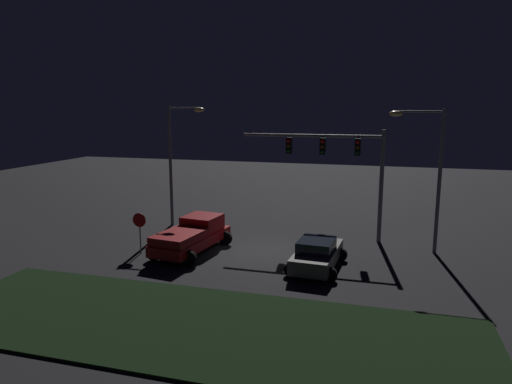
{
  "coord_description": "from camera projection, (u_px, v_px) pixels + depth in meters",
  "views": [
    {
      "loc": [
        6.21,
        -23.53,
        7.7
      ],
      "look_at": [
        -0.72,
        0.97,
        3.04
      ],
      "focal_mm": 32.33,
      "sensor_mm": 36.0,
      "label": 1
    }
  ],
  "objects": [
    {
      "name": "traffic_signal_gantry",
      "position": [
        339.0,
        157.0,
        26.66
      ],
      "size": [
        8.32,
        0.56,
        6.5
      ],
      "color": "slate",
      "rests_on": "ground_plane"
    },
    {
      "name": "ground_plane",
      "position": [
        264.0,
        250.0,
        25.32
      ],
      "size": [
        80.0,
        80.0,
        0.0
      ],
      "primitive_type": "plane",
      "color": "black"
    },
    {
      "name": "car_sedan",
      "position": [
        317.0,
        254.0,
        22.29
      ],
      "size": [
        2.67,
        4.51,
        1.51
      ],
      "rotation": [
        0.0,
        0.0,
        1.5
      ],
      "color": "#514C47",
      "rests_on": "ground_plane"
    },
    {
      "name": "pickup_truck",
      "position": [
        193.0,
        234.0,
        24.86
      ],
      "size": [
        3.35,
        5.62,
        1.8
      ],
      "rotation": [
        0.0,
        0.0,
        1.44
      ],
      "color": "maroon",
      "rests_on": "ground_plane"
    },
    {
      "name": "street_lamp_right",
      "position": [
        428.0,
        162.0,
        24.1
      ],
      "size": [
        2.82,
        0.44,
        7.66
      ],
      "color": "slate",
      "rests_on": "ground_plane"
    },
    {
      "name": "street_lamp_left",
      "position": [
        177.0,
        151.0,
        29.78
      ],
      "size": [
        2.55,
        0.44,
        7.84
      ],
      "color": "slate",
      "rests_on": "ground_plane"
    },
    {
      "name": "stop_sign",
      "position": [
        140.0,
        225.0,
        24.42
      ],
      "size": [
        0.76,
        0.08,
        2.23
      ],
      "color": "slate",
      "rests_on": "ground_plane"
    },
    {
      "name": "grass_median",
      "position": [
        196.0,
        326.0,
        16.41
      ],
      "size": [
        20.43,
        6.52,
        0.1
      ],
      "primitive_type": "cube",
      "color": "black",
      "rests_on": "ground_plane"
    }
  ]
}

